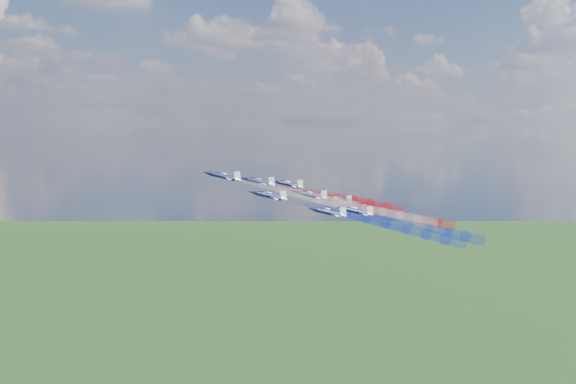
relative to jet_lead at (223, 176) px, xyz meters
name	(u,v)px	position (x,y,z in m)	size (l,w,h in m)	color
jet_lead	(223,176)	(0.00, 0.00, 0.00)	(8.26, 10.32, 2.75)	black
trail_lead	(300,194)	(19.83, -3.59, -5.01)	(3.44, 32.41, 3.44)	white
jet_inner_left	(269,196)	(8.07, -10.64, -4.25)	(8.26, 10.32, 2.75)	black
trail_inner_left	(347,213)	(27.90, -14.23, -9.26)	(3.44, 32.41, 3.44)	blue
jet_inner_right	(259,182)	(12.55, 7.20, -2.34)	(8.26, 10.32, 2.75)	black
trail_inner_right	(329,198)	(32.38, 3.61, -7.35)	(3.44, 32.41, 3.44)	red
jet_outer_left	(328,212)	(18.88, -21.25, -7.65)	(8.26, 10.32, 2.75)	black
trail_outer_left	(407,230)	(38.71, -24.84, -12.66)	(3.44, 32.41, 3.44)	blue
jet_center_third	(311,195)	(22.65, -4.26, -5.35)	(8.26, 10.32, 2.75)	black
trail_center_third	(382,212)	(42.48, -7.85, -10.36)	(3.44, 32.41, 3.44)	white
jet_outer_right	(288,184)	(24.97, 15.01, -4.17)	(8.26, 10.32, 2.75)	black
trail_outer_right	(354,200)	(44.80, 11.42, -9.18)	(3.44, 32.41, 3.44)	red
jet_rear_left	(356,211)	(29.95, -15.41, -8.71)	(8.26, 10.32, 2.75)	black
trail_rear_left	(429,228)	(49.78, -19.00, -13.72)	(3.44, 32.41, 3.44)	blue
jet_rear_right	(337,200)	(34.29, 2.83, -7.95)	(8.26, 10.32, 2.75)	black
trail_rear_right	(403,215)	(54.12, -0.76, -12.96)	(3.44, 32.41, 3.44)	red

